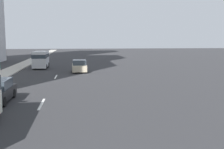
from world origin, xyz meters
name	(u,v)px	position (x,y,z in m)	size (l,w,h in m)	color
ground_plane	(57,74)	(31.50, 0.00, 0.00)	(198.00, 198.00, 0.00)	#2D2D30
sidewalk_right	(3,74)	(31.50, 6.52, 0.07)	(162.00, 2.54, 0.15)	#B2ADA3
lane_stripe_mid	(41,104)	(15.29, 0.00, 0.01)	(3.20, 0.16, 0.01)	silver
lane_stripe_far	(56,77)	(28.75, 0.00, 0.01)	(3.20, 0.16, 0.01)	silver
van_lead	(41,59)	(38.78, 2.87, 1.44)	(5.19, 2.08, 2.52)	silver
car_second	(79,66)	(33.16, -2.78, 0.76)	(4.08, 1.94, 1.61)	beige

